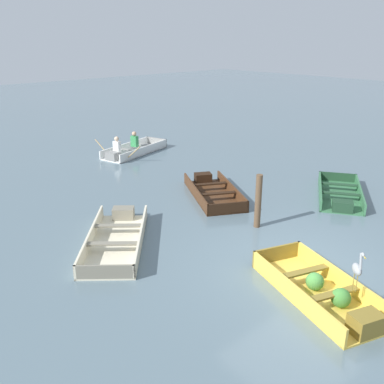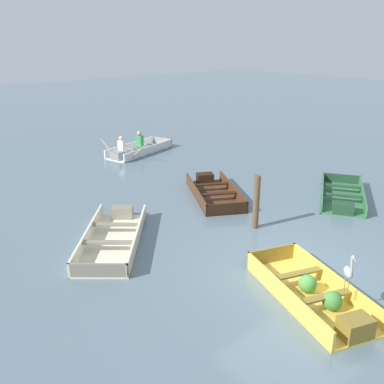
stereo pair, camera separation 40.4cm
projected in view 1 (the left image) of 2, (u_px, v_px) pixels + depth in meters
The scene contains 8 objects.
ground_plane at pixel (299, 265), 9.07m from camera, with size 80.00×80.00×0.00m, color slate.
dinghy_yellow_foreground at pixel (323, 293), 7.85m from camera, with size 2.02×3.00×0.39m.
skiff_dark_varnish_near_moored at pixel (212, 191), 13.04m from camera, with size 2.46×3.11×0.34m.
skiff_cream_mid_moored at pixel (117, 237), 10.09m from camera, with size 3.02×3.20×0.34m.
skiff_green_far_moored at pixel (340, 195), 12.78m from camera, with size 3.05×2.54×0.32m.
rowboat_white_with_crew at pixel (132, 150), 17.47m from camera, with size 3.25×2.34×0.91m.
heron_on_dinghy at pixel (357, 268), 7.28m from camera, with size 0.38×0.37×0.84m.
mooring_post at pixel (258, 201), 10.67m from camera, with size 0.16×0.16×1.39m, color brown.
Camera 1 is at (-7.08, -4.33, 4.59)m, focal length 40.00 mm.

